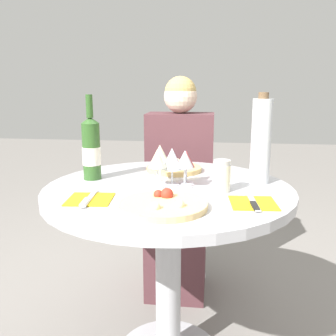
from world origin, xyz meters
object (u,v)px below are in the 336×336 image
at_px(seated_diner, 178,196).
at_px(pizza_large, 164,204).
at_px(dining_table, 168,224).
at_px(chair_behind_diner, 181,201).
at_px(wine_bottle, 91,148).
at_px(tall_carafe, 261,141).

bearing_deg(seated_diner, pizza_large, 92.27).
distance_m(seated_diner, pizza_large, 0.91).
xyz_separation_m(dining_table, chair_behind_diner, (-0.02, 0.77, -0.15)).
bearing_deg(chair_behind_diner, seated_diner, 90.00).
distance_m(dining_table, pizza_large, 0.30).
bearing_deg(wine_bottle, tall_carafe, 1.88).
distance_m(pizza_large, tall_carafe, 0.52).
relative_size(chair_behind_diner, seated_diner, 0.78).
distance_m(dining_table, tall_carafe, 0.49).
height_order(dining_table, chair_behind_diner, chair_behind_diner).
xyz_separation_m(chair_behind_diner, pizza_large, (0.03, -1.02, 0.32)).
xyz_separation_m(seated_diner, wine_bottle, (-0.31, -0.54, 0.36)).
bearing_deg(wine_bottle, seated_diner, 60.24).
bearing_deg(tall_carafe, chair_behind_diner, 119.42).
relative_size(pizza_large, tall_carafe, 0.80).
bearing_deg(pizza_large, tall_carafe, 46.45).
distance_m(chair_behind_diner, pizza_large, 1.07).
bearing_deg(seated_diner, chair_behind_diner, -90.00).
xyz_separation_m(chair_behind_diner, wine_bottle, (-0.31, -0.69, 0.44)).
bearing_deg(seated_diner, tall_carafe, 125.69).
xyz_separation_m(seated_diner, tall_carafe, (0.37, -0.52, 0.40)).
relative_size(chair_behind_diner, tall_carafe, 2.59).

